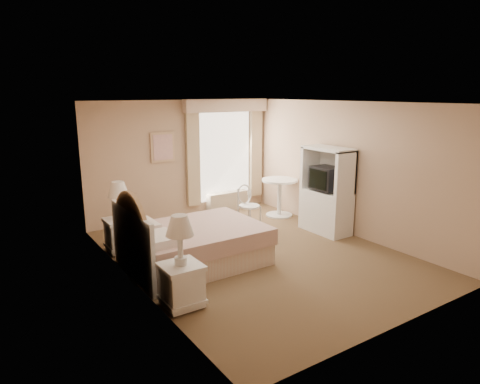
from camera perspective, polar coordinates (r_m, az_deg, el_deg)
room at (r=6.91m, az=2.34°, el=1.42°), size 4.21×5.51×2.51m
window at (r=9.65m, az=-1.84°, el=5.35°), size 2.05×0.22×2.51m
framed_art at (r=8.99m, az=-10.26°, el=5.90°), size 0.52×0.04×0.62m
bed at (r=6.79m, az=-6.64°, el=-6.90°), size 2.09×1.58×1.40m
nightstand_near at (r=5.49m, az=-7.85°, el=-10.71°), size 0.49×0.49×1.19m
nightstand_far at (r=7.53m, az=-15.64°, el=-4.35°), size 0.49×0.49×1.20m
round_table at (r=9.34m, az=5.29°, el=0.08°), size 0.78×0.78×0.82m
cafe_chair at (r=8.58m, az=0.98°, el=-1.41°), size 0.50×0.50×0.85m
armoire at (r=8.37m, az=11.45°, el=-0.71°), size 0.50×0.99×1.65m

